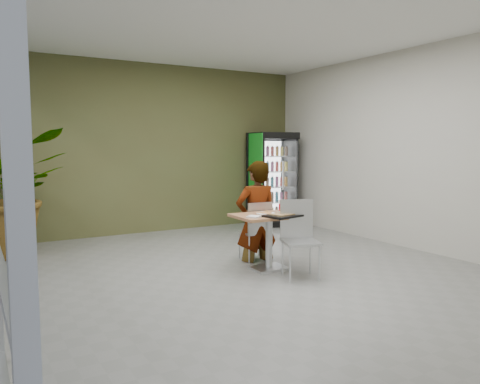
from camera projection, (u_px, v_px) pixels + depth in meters
The scene contains 12 objects.
ground at pixel (253, 273), 6.08m from camera, with size 7.00×7.00×0.00m, color gray.
room_envelope at pixel (253, 150), 5.92m from camera, with size 6.00×7.00×3.20m, color beige, non-canonical shape.
dining_table at pixel (269, 230), 6.22m from camera, with size 0.94×0.67×0.75m.
chair_far at pixel (257, 227), 6.68m from camera, with size 0.41×0.42×0.86m.
chair_near at pixel (299, 232), 5.91m from camera, with size 0.56×0.56×0.97m.
seated_woman at pixel (256, 222), 6.71m from camera, with size 0.64×0.41×1.74m, color black.
pizza_plate at pixel (266, 213), 6.23m from camera, with size 0.34×0.35×0.03m.
soda_cup at pixel (282, 207), 6.33m from camera, with size 0.10×0.10×0.17m.
napkin_stack at pixel (254, 217), 5.92m from camera, with size 0.15×0.15×0.02m, color white.
cafeteria_tray at pixel (283, 216), 5.98m from camera, with size 0.45×0.33×0.03m, color black.
beverage_fridge at pixel (273, 179), 9.71m from camera, with size 0.96×0.78×1.92m.
potted_plant at pixel (5, 192), 7.01m from camera, with size 1.74×1.50×1.93m, color #31712D.
Camera 1 is at (-3.13, -5.06, 1.66)m, focal length 35.00 mm.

